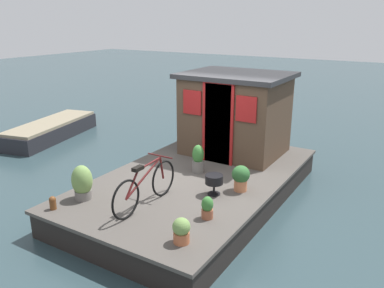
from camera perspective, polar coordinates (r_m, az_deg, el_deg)
ground_plane at (r=8.01m, az=0.76°, el=-7.93°), size 60.00×60.00×0.00m
houseboat_deck at (r=7.90m, az=0.77°, el=-6.24°), size 5.55×3.19×0.51m
houseboat_cabin at (r=8.92m, az=6.31°, el=4.48°), size 1.86×2.29×1.83m
bicycle at (r=6.46m, az=-6.76°, el=-6.10°), size 1.63×0.50×0.77m
potted_plant_ivy at (r=6.95m, az=-15.69°, el=-5.43°), size 0.35×0.35×0.61m
potted_plant_thyme at (r=7.07m, az=7.11°, el=-4.79°), size 0.32×0.32×0.47m
potted_plant_sage at (r=6.12m, az=2.25°, el=-9.24°), size 0.19×0.19×0.36m
potted_plant_mint at (r=7.86m, az=0.90°, el=-2.17°), size 0.23×0.23×0.57m
potted_plant_geranium at (r=5.50m, az=-1.56°, el=-12.44°), size 0.25×0.25×0.37m
charcoal_grill at (r=6.88m, az=3.24°, el=-5.30°), size 0.32×0.32×0.36m
mooring_bollard at (r=6.80m, az=-19.62°, el=-8.01°), size 0.11×0.11×0.23m
dinghy_boat at (r=12.62m, az=-19.82°, el=1.94°), size 3.46×1.80×0.52m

